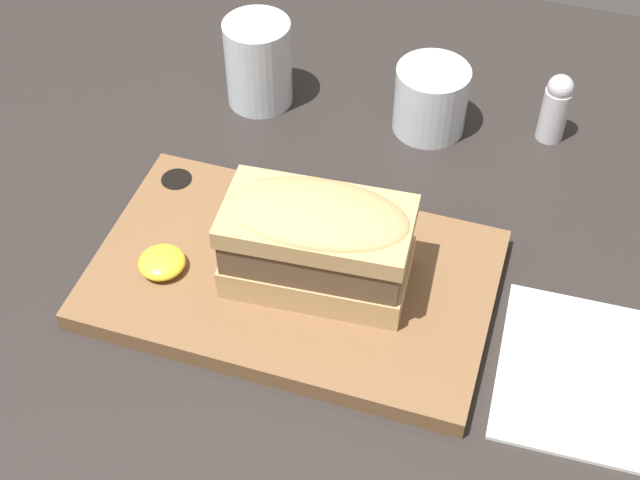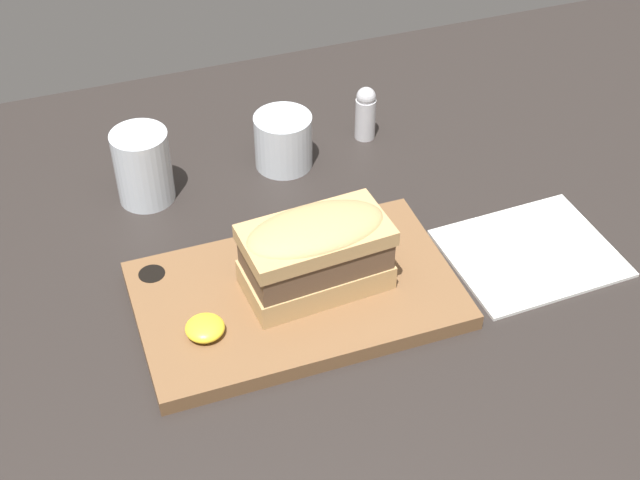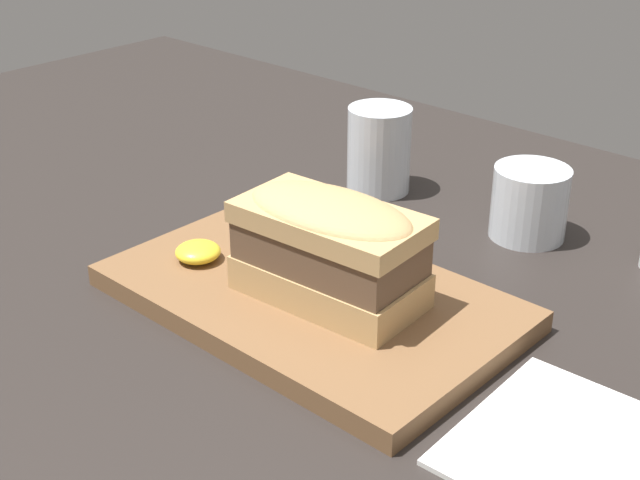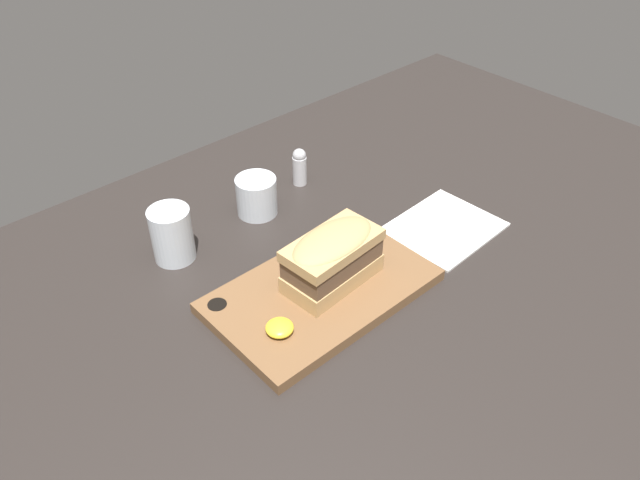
{
  "view_description": "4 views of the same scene",
  "coord_description": "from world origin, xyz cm",
  "views": [
    {
      "loc": [
        13.42,
        -45.95,
        59.96
      ],
      "look_at": [
        -0.51,
        -2.13,
        9.51
      ],
      "focal_mm": 50.0,
      "sensor_mm": 36.0,
      "label": 1
    },
    {
      "loc": [
        -22.81,
        -64.05,
        68.39
      ],
      "look_at": [
        -0.21,
        -0.25,
        8.87
      ],
      "focal_mm": 50.0,
      "sensor_mm": 36.0,
      "label": 2
    },
    {
      "loc": [
        39.87,
        -46.94,
        39.64
      ],
      "look_at": [
        -3.16,
        -0.02,
        7.7
      ],
      "focal_mm": 50.0,
      "sensor_mm": 36.0,
      "label": 3
    },
    {
      "loc": [
        -49.24,
        -51.8,
        66.18
      ],
      "look_at": [
        0.15,
        2.72,
        8.55
      ],
      "focal_mm": 35.0,
      "sensor_mm": 36.0,
      "label": 4
    }
  ],
  "objects": [
    {
      "name": "water_glass",
      "position": [
        -14.4,
        21.34,
        5.93
      ],
      "size": [
        6.64,
        6.64,
        9.05
      ],
      "color": "silver",
      "rests_on": "dining_table"
    },
    {
      "name": "sandwich",
      "position": [
        -1.02,
        -1.28,
        8.52
      ],
      "size": [
        15.24,
        8.79,
        8.73
      ],
      "rotation": [
        0.0,
        0.0,
        0.07
      ],
      "color": "tan",
      "rests_on": "serving_board"
    },
    {
      "name": "mustard_dollop",
      "position": [
        -13.52,
        -4.18,
        4.6
      ],
      "size": [
        3.9,
        3.9,
        1.56
      ],
      "color": "yellow",
      "rests_on": "serving_board"
    },
    {
      "name": "napkin",
      "position": [
        23.59,
        -2.95,
        2.2
      ],
      "size": [
        18.48,
        15.58,
        0.4
      ],
      "rotation": [
        0.0,
        0.0,
        0.04
      ],
      "color": "white",
      "rests_on": "dining_table"
    },
    {
      "name": "salt_shaker",
      "position": [
        14.7,
        24.43,
        5.72
      ],
      "size": [
        2.63,
        2.63,
        7.28
      ],
      "color": "silver",
      "rests_on": "dining_table"
    },
    {
      "name": "serving_board",
      "position": [
        -3.23,
        -1.2,
        2.91
      ],
      "size": [
        32.94,
        20.09,
        1.87
      ],
      "color": "brown",
      "rests_on": "dining_table"
    },
    {
      "name": "dining_table",
      "position": [
        0.0,
        0.0,
        1.0
      ],
      "size": [
        168.73,
        96.83,
        2.0
      ],
      "color": "#282321",
      "rests_on": "ground"
    },
    {
      "name": "wine_glass",
      "position": [
        3.0,
        22.29,
        5.2
      ],
      "size": [
        7.14,
        7.14,
        6.87
      ],
      "color": "silver",
      "rests_on": "dining_table"
    }
  ]
}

